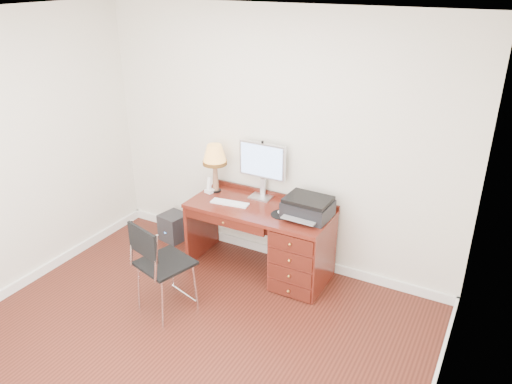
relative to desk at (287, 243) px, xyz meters
The scene contains 12 objects.
ground 1.50m from the desk, 102.93° to the right, with size 4.00×4.00×0.00m, color #37130C.
room_shell 0.91m from the desk, 112.63° to the right, with size 4.00×4.00×4.00m.
desk is the anchor object (origin of this frame).
monitor 0.86m from the desk, 151.27° to the left, with size 0.53×0.17×0.60m.
keyboard 0.73m from the desk, behind, with size 0.40×0.11×0.02m, color white.
mouse_pad 0.36m from the desk, 131.23° to the right, with size 0.23×0.23×0.05m.
printer 0.48m from the desk, 12.02° to the left, with size 0.47×0.37×0.20m.
leg_lamp 1.19m from the desk, behind, with size 0.26×0.26×0.54m.
phone 1.05m from the desk, behind, with size 0.10×0.10×0.18m.
pen_cup 0.39m from the desk, 99.57° to the left, with size 0.08×0.08×0.10m, color black.
chair 1.34m from the desk, 125.78° to the right, with size 0.55×0.56×0.95m.
equipment_box 1.56m from the desk, behind, with size 0.28×0.28×0.32m, color black.
Camera 1 is at (2.15, -2.66, 3.00)m, focal length 35.00 mm.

